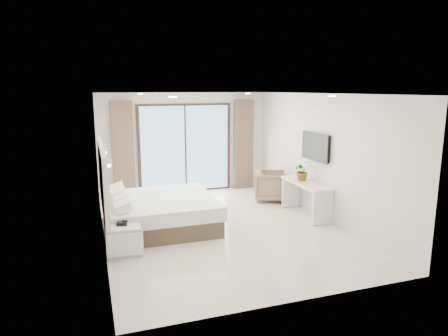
{
  "coord_description": "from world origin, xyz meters",
  "views": [
    {
      "loc": [
        -2.44,
        -7.41,
        2.79
      ],
      "look_at": [
        0.21,
        0.4,
        1.15
      ],
      "focal_mm": 32.0,
      "sensor_mm": 36.0,
      "label": 1
    }
  ],
  "objects_px": {
    "nightstand": "(124,240)",
    "console_desk": "(306,191)",
    "armchair": "(271,184)",
    "bed": "(159,212)"
  },
  "relations": [
    {
      "from": "nightstand",
      "to": "console_desk",
      "type": "xyz_separation_m",
      "value": [
        4.04,
        0.91,
        0.3
      ]
    },
    {
      "from": "nightstand",
      "to": "armchair",
      "type": "height_order",
      "value": "armchair"
    },
    {
      "from": "bed",
      "to": "nightstand",
      "type": "xyz_separation_m",
      "value": [
        -0.79,
        -1.17,
        -0.06
      ]
    },
    {
      "from": "bed",
      "to": "console_desk",
      "type": "relative_size",
      "value": 1.46
    },
    {
      "from": "bed",
      "to": "nightstand",
      "type": "height_order",
      "value": "bed"
    },
    {
      "from": "bed",
      "to": "armchair",
      "type": "relative_size",
      "value": 2.7
    },
    {
      "from": "console_desk",
      "to": "bed",
      "type": "bearing_deg",
      "value": 175.45
    },
    {
      "from": "console_desk",
      "to": "armchair",
      "type": "xyz_separation_m",
      "value": [
        -0.19,
        1.39,
        -0.15
      ]
    },
    {
      "from": "nightstand",
      "to": "console_desk",
      "type": "distance_m",
      "value": 4.15
    },
    {
      "from": "bed",
      "to": "nightstand",
      "type": "distance_m",
      "value": 1.42
    }
  ]
}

